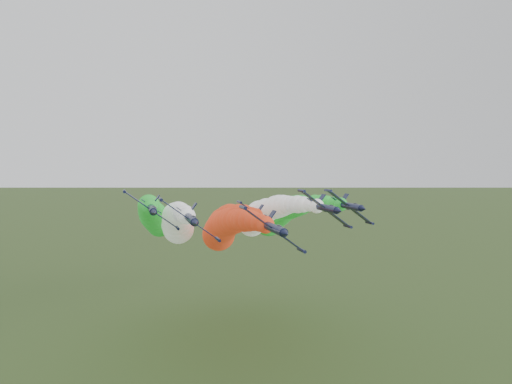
% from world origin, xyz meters
% --- Properties ---
extents(jet_lead, '(15.13, 85.88, 19.47)m').
position_xyz_m(jet_lead, '(-3.13, 51.43, 32.35)').
color(jet_lead, black).
rests_on(jet_lead, ground).
extents(jet_inner_left, '(14.47, 85.23, 18.81)m').
position_xyz_m(jet_inner_left, '(-13.49, 60.05, 32.97)').
color(jet_inner_left, black).
rests_on(jet_inner_left, ground).
extents(jet_inner_right, '(14.71, 85.46, 19.04)m').
position_xyz_m(jet_inner_right, '(9.85, 64.43, 33.72)').
color(jet_inner_right, black).
rests_on(jet_inner_right, ground).
extents(jet_outer_left, '(14.44, 85.19, 18.78)m').
position_xyz_m(jet_outer_left, '(-18.84, 67.70, 34.04)').
color(jet_outer_left, black).
rests_on(jet_outer_left, ground).
extents(jet_outer_right, '(15.38, 86.13, 19.71)m').
position_xyz_m(jet_outer_right, '(17.52, 72.14, 33.08)').
color(jet_outer_right, black).
rests_on(jet_outer_right, ground).
extents(jet_trail, '(14.27, 85.02, 18.61)m').
position_xyz_m(jet_trail, '(2.09, 76.85, 31.17)').
color(jet_trail, black).
rests_on(jet_trail, ground).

